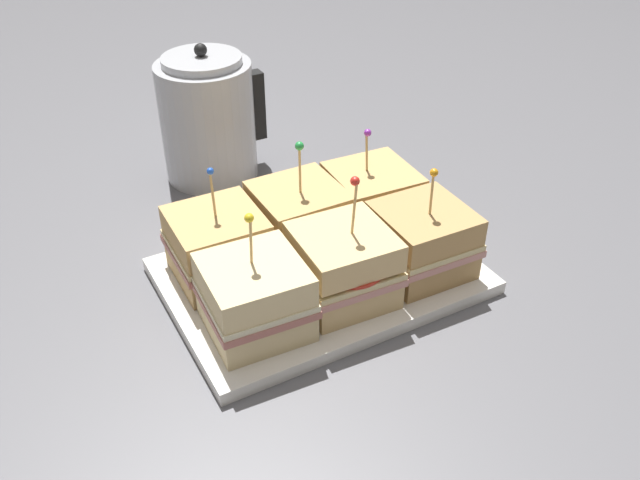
# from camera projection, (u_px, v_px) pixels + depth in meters

# --- Properties ---
(ground_plane) EXTENTS (6.00, 6.00, 0.00)m
(ground_plane) POSITION_uv_depth(u_px,v_px,m) (320.00, 281.00, 0.91)
(ground_plane) COLOR slate
(serving_platter) EXTENTS (0.40, 0.28, 0.02)m
(serving_platter) POSITION_uv_depth(u_px,v_px,m) (320.00, 276.00, 0.90)
(serving_platter) COLOR white
(serving_platter) RESTS_ON ground_plane
(sandwich_front_left) EXTENTS (0.12, 0.12, 0.16)m
(sandwich_front_left) POSITION_uv_depth(u_px,v_px,m) (255.00, 297.00, 0.78)
(sandwich_front_left) COLOR beige
(sandwich_front_left) RESTS_ON serving_platter
(sandwich_front_center) EXTENTS (0.12, 0.12, 0.17)m
(sandwich_front_center) POSITION_uv_depth(u_px,v_px,m) (343.00, 266.00, 0.83)
(sandwich_front_center) COLOR #DBB77A
(sandwich_front_center) RESTS_ON serving_platter
(sandwich_front_right) EXTENTS (0.12, 0.12, 0.15)m
(sandwich_front_right) POSITION_uv_depth(u_px,v_px,m) (422.00, 240.00, 0.88)
(sandwich_front_right) COLOR tan
(sandwich_front_right) RESTS_ON serving_platter
(sandwich_back_left) EXTENTS (0.12, 0.12, 0.16)m
(sandwich_back_left) POSITION_uv_depth(u_px,v_px,m) (218.00, 245.00, 0.87)
(sandwich_back_left) COLOR tan
(sandwich_back_left) RESTS_ON serving_platter
(sandwich_back_center) EXTENTS (0.12, 0.12, 0.17)m
(sandwich_back_center) POSITION_uv_depth(u_px,v_px,m) (299.00, 219.00, 0.91)
(sandwich_back_center) COLOR tan
(sandwich_back_center) RESTS_ON serving_platter
(sandwich_back_right) EXTENTS (0.12, 0.12, 0.15)m
(sandwich_back_right) POSITION_uv_depth(u_px,v_px,m) (372.00, 199.00, 0.96)
(sandwich_back_right) COLOR tan
(sandwich_back_right) RESTS_ON serving_platter
(kettle_steel) EXTENTS (0.17, 0.15, 0.22)m
(kettle_steel) POSITION_uv_depth(u_px,v_px,m) (208.00, 119.00, 1.09)
(kettle_steel) COLOR #B7BABF
(kettle_steel) RESTS_ON ground_plane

